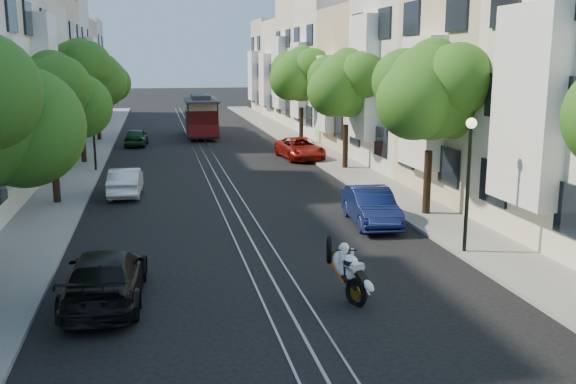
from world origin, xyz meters
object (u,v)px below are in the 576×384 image
parked_car_e_far (300,148)px  tree_w_b (51,100)px  parked_car_e_mid (371,206)px  tree_w_d (97,79)px  lamp_east (469,165)px  sportbike_rider (346,268)px  tree_e_c (348,86)px  parked_car_w_mid (126,182)px  tree_w_c (80,76)px  parked_car_w_near (105,277)px  lamp_west (93,120)px  tree_e_b (433,94)px  cable_car (201,114)px  parked_car_w_far (136,137)px  tree_e_d (302,76)px

parked_car_e_far → tree_w_b: bearing=-146.1°
parked_car_e_mid → parked_car_e_far: 16.11m
tree_w_d → lamp_east: 34.73m
tree_w_b → sportbike_rider: size_ratio=3.45×
tree_e_c → parked_car_w_mid: bearing=-158.4°
tree_w_c → tree_w_d: 11.01m
parked_car_e_mid → parked_car_w_near: parked_car_e_mid is taller
tree_e_c → lamp_west: 13.82m
lamp_east → tree_w_c: bearing=122.6°
tree_w_b → lamp_west: size_ratio=1.51×
lamp_east → parked_car_w_mid: 15.77m
parked_car_w_mid → tree_e_b: bearing=153.8°
cable_car → parked_car_w_mid: bearing=-101.4°
lamp_west → sportbike_rider: size_ratio=2.29×
parked_car_e_mid → parked_car_e_far: (0.94, 16.08, -0.03)m
tree_w_c → parked_car_w_far: tree_w_c is taller
sportbike_rider → parked_car_w_mid: size_ratio=0.48×
lamp_west → cable_car: (6.80, 15.18, -1.05)m
tree_w_d → cable_car: 8.23m
parked_car_e_far → parked_car_w_far: size_ratio=1.29×
tree_e_c → parked_car_e_far: bearing=111.1°
tree_e_b → parked_car_w_near: (-11.66, -6.87, -4.06)m
lamp_west → sportbike_rider: lamp_west is taller
tree_e_b → parked_car_w_far: tree_e_b is taller
parked_car_e_far → cable_car: bearing=106.5°
lamp_west → parked_car_e_far: bearing=10.9°
parked_car_e_far → parked_car_w_near: parked_car_w_near is taller
lamp_west → cable_car: bearing=65.9°
tree_e_d → parked_car_e_mid: tree_e_d is taller
cable_car → tree_w_d: bearing=-169.7°
tree_e_c → sportbike_rider: bearing=-106.8°
tree_e_b → parked_car_e_mid: size_ratio=1.62×
tree_e_b → parked_car_w_near: tree_e_b is taller
parked_car_e_mid → parked_car_w_far: size_ratio=1.13×
cable_car → parked_car_w_near: 35.43m
tree_w_b → parked_car_w_near: 12.74m
parked_car_e_far → parked_car_w_mid: bearing=-143.4°
parked_car_e_mid → parked_car_w_mid: bearing=146.8°
tree_e_d → tree_w_c: size_ratio=0.97×
lamp_west → cable_car: 16.67m
parked_car_e_far → tree_e_c: bearing=-74.0°
parked_car_w_mid → tree_e_d: bearing=-124.4°
tree_w_c → cable_car: (7.64, 12.21, -3.28)m
tree_w_d → lamp_west: 14.11m
tree_e_b → parked_car_w_far: size_ratio=1.83×
tree_w_d → sportbike_rider: bearing=-76.0°
tree_w_c → parked_car_w_mid: size_ratio=1.86×
tree_e_b → tree_w_d: 30.60m
lamp_east → cable_car: lamp_east is taller
tree_e_b → sportbike_rider: bearing=-125.8°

